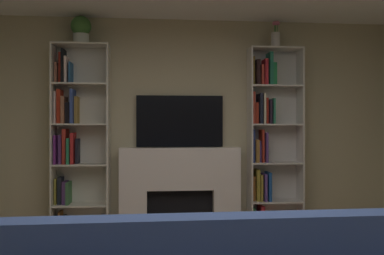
{
  "coord_description": "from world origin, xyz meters",
  "views": [
    {
      "loc": [
        -0.33,
        -2.37,
        1.33
      ],
      "look_at": [
        0.0,
        1.05,
        1.34
      ],
      "focal_mm": 38.98,
      "sensor_mm": 36.0,
      "label": 1
    }
  ],
  "objects": [
    {
      "name": "wall_back_accent",
      "position": [
        0.0,
        2.65,
        1.32
      ],
      "size": [
        5.27,
        0.06,
        2.63
      ],
      "primitive_type": "cube",
      "color": "tan",
      "rests_on": "ground_plane"
    },
    {
      "name": "vase_with_flowers",
      "position": [
        1.14,
        2.47,
        2.42
      ],
      "size": [
        0.11,
        0.11,
        0.32
      ],
      "color": "beige",
      "rests_on": "bookshelf_right"
    },
    {
      "name": "bookshelf_left",
      "position": [
        -1.21,
        2.51,
        1.17
      ],
      "size": [
        0.63,
        0.28,
        2.29
      ],
      "color": "silver",
      "rests_on": "ground_plane"
    },
    {
      "name": "tv",
      "position": [
        0.0,
        2.59,
        1.41
      ],
      "size": [
        1.03,
        0.06,
        0.61
      ],
      "primitive_type": "cube",
      "color": "black",
      "rests_on": "fireplace"
    },
    {
      "name": "bookshelf_right",
      "position": [
        1.06,
        2.52,
        1.16
      ],
      "size": [
        0.63,
        0.27,
        2.29
      ],
      "color": "silver",
      "rests_on": "ground_plane"
    },
    {
      "name": "fireplace",
      "position": [
        0.0,
        2.52,
        0.57
      ],
      "size": [
        1.51,
        0.49,
        1.1
      ],
      "color": "white",
      "rests_on": "ground_plane"
    },
    {
      "name": "potted_plant",
      "position": [
        -1.13,
        2.47,
        2.46
      ],
      "size": [
        0.23,
        0.23,
        0.32
      ],
      "color": "silver",
      "rests_on": "bookshelf_left"
    }
  ]
}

